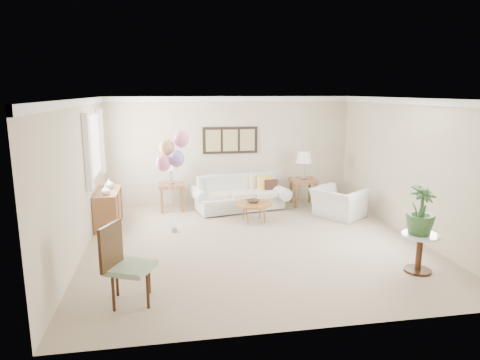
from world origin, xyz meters
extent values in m
plane|color=tan|center=(0.00, 0.00, 0.00)|extent=(6.00, 6.00, 0.00)
cube|color=beige|center=(0.00, 3.00, 1.30)|extent=(6.00, 0.04, 2.60)
cube|color=beige|center=(0.00, -3.00, 1.30)|extent=(6.00, 0.04, 2.60)
cube|color=beige|center=(-3.00, 0.00, 1.30)|extent=(0.04, 6.00, 2.60)
cube|color=beige|center=(3.00, 0.00, 1.30)|extent=(0.04, 6.00, 2.60)
cube|color=white|center=(0.00, 0.00, 2.59)|extent=(6.00, 6.00, 0.02)
cube|color=white|center=(0.00, 2.97, 2.54)|extent=(6.00, 0.06, 0.12)
cube|color=white|center=(-2.97, 0.00, 2.54)|extent=(0.06, 6.00, 0.12)
cube|color=white|center=(2.97, 0.00, 2.54)|extent=(0.06, 6.00, 0.12)
cube|color=white|center=(-2.98, 1.50, 1.65)|extent=(0.04, 1.40, 1.20)
cube|color=white|center=(-2.94, 0.65, 1.65)|extent=(0.10, 0.22, 1.40)
cube|color=white|center=(-2.94, 2.35, 1.65)|extent=(0.10, 0.22, 1.40)
cube|color=black|center=(0.00, 2.97, 1.55)|extent=(1.35, 0.04, 0.65)
cube|color=#8C8C59|center=(-0.42, 2.94, 1.55)|extent=(0.36, 0.02, 0.52)
cube|color=#8C8C59|center=(0.00, 2.94, 1.55)|extent=(0.36, 0.02, 0.52)
cube|color=#8C8C59|center=(0.42, 2.94, 1.55)|extent=(0.36, 0.02, 0.52)
cube|color=silver|center=(0.10, 2.20, 0.20)|extent=(2.10, 1.21, 0.32)
cube|color=silver|center=(0.10, 2.49, 0.55)|extent=(1.97, 0.61, 0.49)
cylinder|color=silver|center=(-0.84, 2.20, 0.40)|extent=(0.45, 0.85, 0.29)
cylinder|color=silver|center=(1.03, 2.20, 0.40)|extent=(0.45, 0.85, 0.29)
cube|color=beige|center=(-0.47, 2.15, 0.39)|extent=(0.66, 0.74, 0.11)
cube|color=beige|center=(0.10, 2.15, 0.39)|extent=(0.66, 0.74, 0.11)
cube|color=beige|center=(0.66, 2.15, 0.39)|extent=(0.66, 0.74, 0.11)
cube|color=#91AFBF|center=(-0.60, 2.30, 0.59)|extent=(0.34, 0.11, 0.34)
cube|color=#F1C050|center=(0.72, 2.30, 0.59)|extent=(0.34, 0.11, 0.34)
cube|color=#351F15|center=(0.86, 2.24, 0.54)|extent=(0.30, 0.09, 0.30)
cube|color=silver|center=(0.10, 2.20, 0.02)|extent=(1.79, 0.72, 0.04)
cube|color=#8E5E36|center=(-1.46, 2.44, 0.59)|extent=(0.58, 0.53, 0.08)
cube|color=#8E5E36|center=(-1.69, 2.23, 0.27)|extent=(0.05, 0.05, 0.55)
cube|color=#8E5E36|center=(-1.22, 2.23, 0.27)|extent=(0.05, 0.05, 0.55)
cube|color=#8E5E36|center=(-1.69, 2.65, 0.27)|extent=(0.05, 0.05, 0.55)
cube|color=#8E5E36|center=(-1.22, 2.65, 0.27)|extent=(0.05, 0.05, 0.55)
cube|color=#8E5E36|center=(1.69, 2.35, 0.61)|extent=(0.60, 0.55, 0.09)
cube|color=#8E5E36|center=(1.45, 2.14, 0.28)|extent=(0.05, 0.05, 0.57)
cube|color=#8E5E36|center=(1.93, 2.14, 0.28)|extent=(0.05, 0.05, 0.57)
cube|color=#8E5E36|center=(1.45, 2.57, 0.28)|extent=(0.05, 0.05, 0.57)
cube|color=#8E5E36|center=(1.93, 2.57, 0.28)|extent=(0.05, 0.05, 0.57)
cylinder|color=gray|center=(-1.46, 2.44, 0.66)|extent=(0.13, 0.13, 0.06)
cylinder|color=gray|center=(-1.46, 2.44, 0.83)|extent=(0.04, 0.04, 0.28)
cone|color=silver|center=(-1.46, 2.44, 1.07)|extent=(0.31, 0.31, 0.22)
cylinder|color=gray|center=(1.69, 2.35, 0.69)|extent=(0.15, 0.15, 0.07)
cylinder|color=gray|center=(1.69, 2.35, 0.89)|extent=(0.04, 0.04, 0.33)
cone|color=silver|center=(1.69, 2.35, 1.18)|extent=(0.37, 0.37, 0.26)
cylinder|color=olive|center=(0.25, 1.27, 0.38)|extent=(0.80, 0.80, 0.04)
cylinder|color=olive|center=(0.43, 1.46, 0.18)|extent=(0.03, 0.03, 0.36)
cylinder|color=olive|center=(0.06, 1.46, 0.18)|extent=(0.03, 0.03, 0.36)
cylinder|color=olive|center=(0.06, 1.08, 0.18)|extent=(0.03, 0.03, 0.36)
cylinder|color=olive|center=(0.43, 1.08, 0.18)|extent=(0.03, 0.03, 0.36)
imported|color=#2F271E|center=(0.23, 1.29, 0.43)|extent=(0.35, 0.35, 0.06)
imported|color=silver|center=(2.13, 1.24, 0.32)|extent=(1.28, 1.32, 0.65)
cylinder|color=silver|center=(2.20, -1.72, 0.58)|extent=(0.56, 0.56, 0.04)
cylinder|color=#382310|center=(2.20, -1.72, 0.29)|extent=(0.09, 0.09, 0.56)
cylinder|color=#382310|center=(2.20, -1.72, 0.00)|extent=(0.41, 0.41, 0.01)
imported|color=#264A1E|center=(2.17, -1.71, 0.98)|extent=(0.53, 0.53, 0.76)
cube|color=gray|center=(-2.05, -1.95, 0.48)|extent=(0.70, 0.70, 0.07)
cylinder|color=#382310|center=(-2.26, -2.17, 0.22)|extent=(0.04, 0.04, 0.44)
cylinder|color=#382310|center=(-1.84, -2.17, 0.22)|extent=(0.04, 0.04, 0.44)
cylinder|color=#382310|center=(-2.26, -1.74, 0.22)|extent=(0.04, 0.04, 0.44)
cylinder|color=#382310|center=(-1.84, -1.74, 0.22)|extent=(0.04, 0.04, 0.44)
cube|color=#382310|center=(-2.28, -1.95, 0.79)|extent=(0.25, 0.48, 0.58)
cube|color=#8E5E36|center=(-2.76, 1.50, 0.37)|extent=(0.45, 1.20, 0.74)
cube|color=#382310|center=(-2.75, 1.20, 0.37)|extent=(0.46, 0.02, 0.70)
cube|color=#382310|center=(-2.75, 1.80, 0.37)|extent=(0.46, 0.02, 0.70)
imported|color=silver|center=(-2.74, 1.12, 0.83)|extent=(0.21, 0.21, 0.19)
imported|color=#A1B198|center=(-2.74, 1.67, 0.84)|extent=(0.26, 0.26, 0.21)
cube|color=gray|center=(-1.45, 0.84, 0.04)|extent=(0.10, 0.10, 0.08)
ellipsoid|color=pink|center=(-1.61, 0.76, 1.40)|extent=(0.29, 0.29, 0.33)
cylinder|color=silver|center=(-1.53, 0.80, 0.66)|extent=(0.01, 0.01, 1.15)
ellipsoid|color=#9474CD|center=(-1.35, 0.76, 1.47)|extent=(0.29, 0.29, 0.33)
cylinder|color=silver|center=(-1.40, 0.80, 0.69)|extent=(0.01, 0.01, 1.22)
ellipsoid|color=tan|center=(-1.54, 0.92, 1.67)|extent=(0.29, 0.29, 0.33)
cylinder|color=silver|center=(-1.49, 0.88, 0.79)|extent=(0.01, 0.01, 1.42)
ellipsoid|color=pink|center=(-1.26, 0.89, 1.83)|extent=(0.29, 0.29, 0.33)
cylinder|color=silver|center=(-1.35, 0.87, 0.87)|extent=(0.01, 0.01, 1.58)
camera|label=1|loc=(-1.55, -7.31, 2.72)|focal=32.00mm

